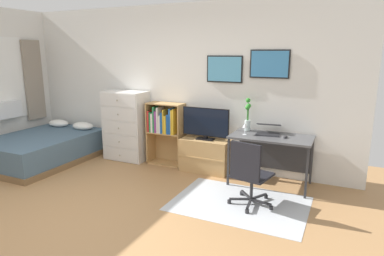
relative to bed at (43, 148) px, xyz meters
The scene contains 14 objects.
ground_plane 2.58m from the bed, 33.04° to the right, with size 7.20×7.20×0.00m, color #A87A4C.
wall_back_with_posters 2.65m from the bed, 25.30° to the left, with size 6.12×0.09×2.70m.
area_rug 3.74m from the bed, ahead, with size 1.70×1.20×0.01m, color #B2B7BC.
bed is the anchor object (origin of this frame).
dresser 1.54m from the bed, 30.30° to the left, with size 0.78×0.46×1.24m.
bookshelf 2.25m from the bed, 21.48° to the left, with size 0.64×0.30×1.08m.
tv_stand 2.95m from the bed, 15.08° to the left, with size 0.80×0.41×0.54m.
television 3.00m from the bed, 14.66° to the left, with size 0.79×0.16×0.52m.
desk 4.01m from the bed, 10.49° to the left, with size 1.15×0.64×0.74m.
office_chair 3.85m from the bed, ahead, with size 0.58×0.57×0.86m.
laptop 3.97m from the bed, 11.21° to the left, with size 0.39×0.42×0.15m.
computer_mouse 4.20m from the bed, ahead, with size 0.06×0.10×0.03m, color #262628.
bamboo_vase 3.68m from the bed, 13.55° to the left, with size 0.09×0.09×0.50m.
wine_glass 3.65m from the bed, ahead, with size 0.07×0.07×0.18m.
Camera 1 is at (2.72, -2.64, 1.91)m, focal length 31.14 mm.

